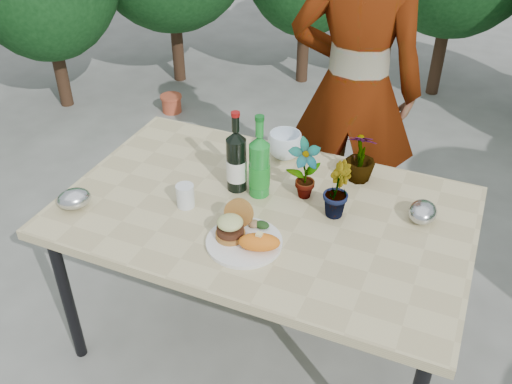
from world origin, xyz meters
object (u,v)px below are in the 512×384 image
at_px(wine_bottle, 236,162).
at_px(person, 354,91).
at_px(dinner_plate, 244,242).
at_px(patio_table, 264,220).

bearing_deg(wine_bottle, person, 53.65).
bearing_deg(person, dinner_plate, 77.87).
bearing_deg(dinner_plate, patio_table, 94.28).
distance_m(dinner_plate, person, 1.11).
bearing_deg(person, patio_table, 75.43).
distance_m(dinner_plate, wine_bottle, 0.38).
relative_size(patio_table, wine_bottle, 4.56).
bearing_deg(patio_table, person, 82.48).
bearing_deg(patio_table, wine_bottle, 151.62).
relative_size(patio_table, person, 0.89).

